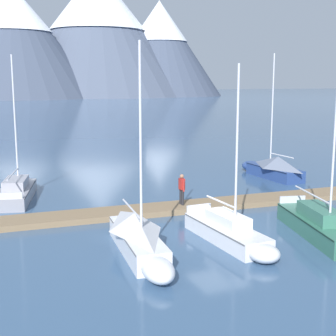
# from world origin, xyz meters

# --- Properties ---
(ground_plane) EXTENTS (700.00, 700.00, 0.00)m
(ground_plane) POSITION_xyz_m (0.00, 0.00, 0.00)
(ground_plane) COLOR #38567A
(mountain_east_summit) EXTENTS (73.07, 73.07, 45.74)m
(mountain_east_summit) POSITION_xyz_m (14.09, 199.15, 23.78)
(mountain_east_summit) COLOR #424C60
(mountain_east_summit) RESTS_ON ground
(mountain_rear_spur) EXTENTS (88.51, 88.51, 58.38)m
(mountain_rear_spur) POSITION_xyz_m (52.87, 209.79, 30.86)
(mountain_rear_spur) COLOR #4C566B
(mountain_rear_spur) RESTS_ON ground
(mountain_north_horn) EXTENTS (59.70, 59.70, 44.42)m
(mountain_north_horn) POSITION_xyz_m (80.84, 201.93, 23.20)
(mountain_north_horn) COLOR #424C60
(mountain_north_horn) RESTS_ON ground
(dock) EXTENTS (22.57, 3.53, 0.30)m
(dock) POSITION_xyz_m (0.00, 4.00, 0.15)
(dock) COLOR #846B4C
(dock) RESTS_ON ground
(sailboat_nearest_berth) EXTENTS (3.34, 7.11, 8.48)m
(sailboat_nearest_berth) POSITION_xyz_m (-7.96, 10.39, 0.51)
(sailboat_nearest_berth) COLOR #93939E
(sailboat_nearest_berth) RESTS_ON ground
(sailboat_second_berth) EXTENTS (2.10, 6.87, 8.44)m
(sailboat_second_berth) POSITION_xyz_m (-4.59, -1.60, 0.75)
(sailboat_second_berth) COLOR white
(sailboat_second_berth) RESTS_ON ground
(sailboat_mid_dock_port) EXTENTS (1.59, 6.06, 7.65)m
(sailboat_mid_dock_port) POSITION_xyz_m (-0.51, -1.95, 0.52)
(sailboat_mid_dock_port) COLOR silver
(sailboat_mid_dock_port) RESTS_ON ground
(sailboat_mid_dock_starboard) EXTENTS (3.28, 7.49, 8.05)m
(sailboat_mid_dock_starboard) POSITION_xyz_m (3.52, -3.13, 0.56)
(sailboat_mid_dock_starboard) COLOR #336B56
(sailboat_mid_dock_starboard) RESTS_ON ground
(sailboat_far_berth) EXTENTS (1.91, 6.35, 8.88)m
(sailboat_far_berth) POSITION_xyz_m (9.90, 9.67, 0.77)
(sailboat_far_berth) COLOR navy
(sailboat_far_berth) RESTS_ON ground
(person_on_dock) EXTENTS (0.23, 0.59, 1.69)m
(person_on_dock) POSITION_xyz_m (-0.06, 4.00, 1.26)
(person_on_dock) COLOR #232328
(person_on_dock) RESTS_ON dock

